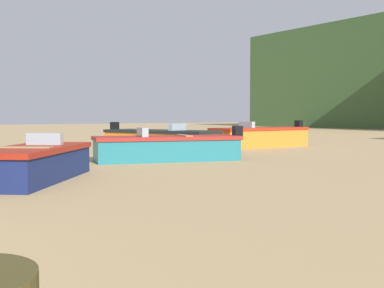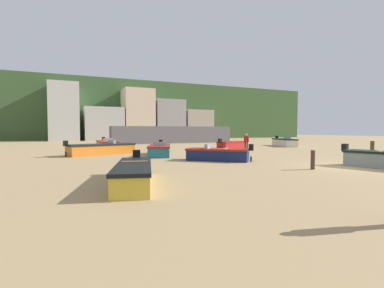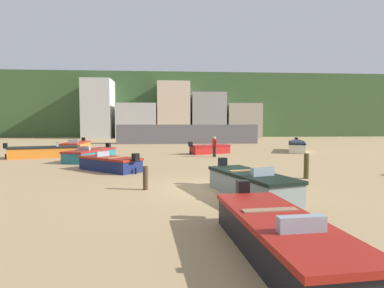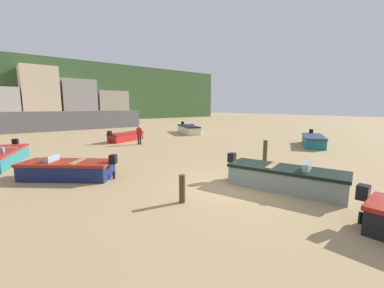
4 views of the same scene
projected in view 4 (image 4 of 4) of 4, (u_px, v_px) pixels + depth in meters
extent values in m
plane|color=tan|center=(237.00, 186.00, 9.79)|extent=(160.00, 160.00, 0.00)
cube|color=#38552C|center=(32.00, 93.00, 59.80)|extent=(90.00, 32.00, 12.78)
cube|color=#615E62|center=(73.00, 120.00, 33.29)|extent=(18.54, 2.40, 2.52)
cube|color=beige|center=(39.00, 96.00, 45.22)|extent=(5.86, 6.89, 10.24)
cube|color=gray|center=(77.00, 101.00, 49.01)|extent=(6.20, 6.09, 8.32)
cube|color=#A59A85|center=(110.00, 106.00, 53.24)|extent=(6.20, 6.13, 6.35)
cube|color=black|center=(363.00, 192.00, 6.58)|extent=(0.34, 0.30, 0.40)
cylinder|color=black|center=(360.00, 218.00, 6.69)|extent=(0.11, 0.11, 0.33)
cube|color=#B21E1C|center=(126.00, 137.00, 22.59)|extent=(3.67, 2.40, 0.66)
cube|color=maroon|center=(126.00, 133.00, 22.53)|extent=(3.79, 2.51, 0.12)
cube|color=black|center=(110.00, 133.00, 20.84)|extent=(0.38, 0.40, 0.40)
cylinder|color=black|center=(110.00, 142.00, 20.95)|extent=(0.13, 0.13, 0.33)
cube|color=#986943|center=(122.00, 133.00, 22.15)|extent=(0.60, 0.99, 0.08)
cube|color=beige|center=(188.00, 130.00, 29.03)|extent=(3.13, 5.20, 0.78)
cube|color=black|center=(188.00, 126.00, 28.96)|extent=(3.24, 5.32, 0.12)
cube|color=black|center=(182.00, 123.00, 31.48)|extent=(0.40, 0.38, 0.40)
cylinder|color=black|center=(183.00, 129.00, 31.61)|extent=(0.13, 0.13, 0.39)
cube|color=#8C9EA8|center=(190.00, 125.00, 28.09)|extent=(0.84, 0.49, 0.28)
cube|color=#15204F|center=(68.00, 171.00, 10.86)|extent=(3.79, 3.57, 0.65)
cube|color=maroon|center=(67.00, 163.00, 10.81)|extent=(3.92, 3.70, 0.12)
cube|color=black|center=(113.00, 159.00, 10.68)|extent=(0.42, 0.43, 0.40)
cylinder|color=black|center=(114.00, 175.00, 10.79)|extent=(0.14, 0.14, 0.32)
cube|color=#8C9EA8|center=(52.00, 158.00, 10.81)|extent=(0.71, 0.76, 0.28)
cube|color=olive|center=(77.00, 162.00, 10.78)|extent=(0.97, 1.05, 0.08)
cube|color=gray|center=(285.00, 180.00, 9.45)|extent=(2.55, 4.42, 0.74)
cube|color=black|center=(286.00, 169.00, 9.38)|extent=(2.66, 4.54, 0.12)
cube|color=black|center=(232.00, 157.00, 10.63)|extent=(0.39, 0.36, 0.40)
cylinder|color=black|center=(231.00, 175.00, 10.75)|extent=(0.12, 0.12, 0.37)
cube|color=#8C9EA8|center=(307.00, 167.00, 8.94)|extent=(0.85, 0.43, 0.28)
cube|color=olive|center=(272.00, 166.00, 9.67)|extent=(1.19, 0.57, 0.08)
cube|color=#206B75|center=(1.00, 159.00, 13.40)|extent=(2.94, 4.84, 0.68)
cube|color=maroon|center=(0.00, 151.00, 13.33)|extent=(3.05, 4.96, 0.12)
cube|color=black|center=(15.00, 142.00, 15.62)|extent=(0.39, 0.37, 0.40)
cylinder|color=black|center=(17.00, 153.00, 15.73)|extent=(0.13, 0.13, 0.34)
cube|color=#9E6F4E|center=(4.00, 149.00, 13.86)|extent=(1.29, 0.65, 0.08)
cube|color=#1A6976|center=(313.00, 142.00, 19.73)|extent=(4.28, 3.32, 0.71)
cube|color=navy|center=(314.00, 136.00, 19.66)|extent=(4.40, 3.44, 0.12)
cube|color=black|center=(311.00, 132.00, 21.71)|extent=(0.40, 0.42, 0.40)
cylinder|color=black|center=(310.00, 140.00, 21.83)|extent=(0.14, 0.14, 0.36)
cylinder|color=#4A3225|center=(182.00, 189.00, 8.12)|extent=(0.21, 0.21, 0.95)
cylinder|color=#433A1B|center=(265.00, 151.00, 14.33)|extent=(0.24, 0.24, 1.21)
cylinder|color=black|center=(138.00, 140.00, 20.52)|extent=(0.19, 0.19, 0.82)
cylinder|color=black|center=(140.00, 140.00, 20.44)|extent=(0.19, 0.19, 0.82)
cylinder|color=#B31B17|center=(139.00, 131.00, 20.37)|extent=(0.46, 0.46, 0.58)
cylinder|color=#B31B17|center=(137.00, 132.00, 20.46)|extent=(0.12, 0.12, 0.54)
cylinder|color=#B31B17|center=(141.00, 132.00, 20.29)|extent=(0.12, 0.12, 0.54)
sphere|color=tan|center=(139.00, 126.00, 20.31)|extent=(0.30, 0.30, 0.22)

